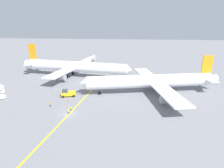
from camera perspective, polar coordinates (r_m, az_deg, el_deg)
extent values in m
plane|color=gray|center=(61.85, -12.80, -8.70)|extent=(600.00, 600.00, 0.00)
cube|color=yellow|center=(70.17, -9.31, -5.22)|extent=(12.07, 119.49, 0.01)
cylinder|color=white|center=(102.30, -10.82, 5.14)|extent=(55.12, 13.59, 5.53)
cone|color=white|center=(93.54, 5.23, 4.22)|extent=(3.52, 5.45, 5.09)
cone|color=white|center=(117.45, -23.48, 5.59)|extent=(4.21, 4.91, 4.42)
cube|color=white|center=(103.70, -12.17, 4.75)|extent=(12.77, 44.03, 0.44)
cube|color=white|center=(115.82, -22.54, 5.83)|extent=(5.09, 13.33, 0.28)
cube|color=orange|center=(114.64, -22.80, 8.96)|extent=(4.40, 1.01, 8.41)
cylinder|color=#999EA3|center=(93.31, -14.93, 1.98)|extent=(4.54, 3.19, 2.60)
cylinder|color=#999EA3|center=(114.37, -8.89, 5.20)|extent=(4.54, 3.19, 2.60)
cylinder|color=slate|center=(107.71, -11.73, 3.74)|extent=(0.28, 0.28, 2.23)
cylinder|color=black|center=(107.98, -11.69, 3.17)|extent=(1.37, 0.74, 1.30)
cylinder|color=slate|center=(101.90, -13.43, 2.83)|extent=(0.28, 0.28, 2.23)
cylinder|color=black|center=(102.18, -13.39, 2.23)|extent=(1.37, 0.74, 1.30)
cylinder|color=slate|center=(95.77, 1.23, 2.38)|extent=(0.28, 0.28, 2.23)
cylinder|color=black|center=(96.07, 1.23, 1.74)|extent=(1.37, 0.74, 1.30)
cylinder|color=white|center=(78.06, 11.31, 0.91)|extent=(50.88, 16.96, 5.23)
cone|color=white|center=(74.42, -8.69, 0.23)|extent=(3.84, 5.33, 4.81)
cone|color=white|center=(89.76, 27.66, 1.39)|extent=(4.47, 4.91, 4.19)
cube|color=white|center=(79.10, 13.04, 0.42)|extent=(17.80, 49.90, 0.44)
cube|color=white|center=(88.26, 26.36, 1.68)|extent=(6.13, 13.39, 0.28)
cube|color=orange|center=(86.87, 26.71, 5.32)|extent=(4.36, 1.37, 7.31)
cylinder|color=#999EA3|center=(92.00, 9.53, 1.89)|extent=(4.69, 3.51, 2.60)
cylinder|color=#999EA3|center=(67.12, 16.03, -4.59)|extent=(4.69, 3.51, 2.60)
cylinder|color=slate|center=(77.21, 14.43, -2.10)|extent=(0.28, 0.28, 1.96)
cylinder|color=black|center=(77.54, 14.38, -2.79)|extent=(1.39, 0.84, 1.30)
cylinder|color=slate|center=(83.23, 12.80, -0.54)|extent=(0.28, 0.28, 1.96)
cylinder|color=black|center=(83.54, 12.76, -1.18)|extent=(1.39, 0.84, 1.30)
cylinder|color=slate|center=(75.49, -3.79, -2.02)|extent=(0.28, 0.28, 1.96)
cylinder|color=black|center=(75.83, -3.77, -2.72)|extent=(1.39, 0.84, 1.30)
cube|color=gold|center=(75.82, -12.94, -2.77)|extent=(6.06, 4.36, 1.35)
cube|color=#333D47|center=(75.52, -13.91, -2.01)|extent=(2.56, 2.78, 0.90)
cylinder|color=#4C4C51|center=(75.66, -9.68, -2.49)|extent=(3.12, 1.14, 0.20)
sphere|color=orange|center=(75.32, -13.94, -1.56)|extent=(0.24, 0.24, 0.24)
cylinder|color=black|center=(74.84, -14.44, -3.71)|extent=(0.95, 0.55, 0.90)
cylinder|color=black|center=(77.53, -14.32, -2.94)|extent=(0.95, 0.55, 0.90)
cylinder|color=black|center=(74.63, -11.44, -3.55)|extent=(0.95, 0.55, 0.90)
cylinder|color=black|center=(77.32, -11.42, -2.79)|extent=(0.95, 0.55, 0.90)
cylinder|color=black|center=(89.98, -30.52, -2.14)|extent=(0.63, 0.37, 0.60)
cube|color=silver|center=(83.53, -30.46, -3.16)|extent=(4.89, 4.01, 1.00)
cylinder|color=black|center=(83.26, -29.76, -3.48)|extent=(0.62, 0.48, 0.60)
cylinder|color=black|center=(82.79, -30.64, -3.73)|extent=(0.62, 0.48, 0.60)
cylinder|color=black|center=(84.59, -30.17, -3.24)|extent=(0.62, 0.48, 0.60)
cylinder|color=#2D3351|center=(68.27, -17.95, -6.17)|extent=(0.28, 0.28, 0.85)
cylinder|color=orange|center=(67.99, -18.01, -5.61)|extent=(0.36, 0.36, 0.60)
sphere|color=brown|center=(67.83, -18.04, -5.28)|extent=(0.23, 0.23, 0.23)
cylinder|color=#F24C19|center=(67.82, -17.79, -5.53)|extent=(0.05, 0.05, 0.40)
cylinder|color=black|center=(63.53, -12.24, -7.54)|extent=(0.28, 0.28, 0.79)
cylinder|color=#D1E02D|center=(63.25, -12.28, -6.98)|extent=(0.36, 0.36, 0.56)
sphere|color=#9E704C|center=(63.09, -12.30, -6.67)|extent=(0.21, 0.21, 0.21)
cylinder|color=#2D3351|center=(61.66, -12.79, -8.35)|extent=(0.28, 0.28, 0.84)
cylinder|color=#D1E02D|center=(61.35, -12.83, -7.74)|extent=(0.36, 0.36, 0.60)
sphere|color=#9E704C|center=(61.18, -12.86, -7.39)|extent=(0.23, 0.23, 0.23)
cylinder|color=#F24C19|center=(61.25, -13.12, -7.69)|extent=(0.05, 0.05, 0.40)
cone|color=orange|center=(71.66, -13.01, -4.70)|extent=(0.40, 0.40, 0.60)
cube|color=black|center=(71.77, -13.00, -4.90)|extent=(0.44, 0.44, 0.04)
cylinder|color=#B7B7BC|center=(127.18, -7.28, 7.18)|extent=(6.19, 21.38, 3.20)
cylinder|color=#99999E|center=(136.87, -5.61, 7.98)|extent=(3.84, 3.84, 3.52)
cylinder|color=#595960|center=(136.31, -5.73, 7.05)|extent=(0.70, 0.70, 4.18)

